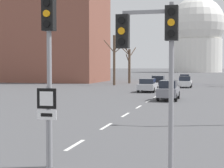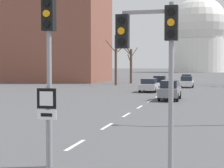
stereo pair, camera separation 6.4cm
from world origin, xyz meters
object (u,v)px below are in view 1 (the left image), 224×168
traffic_signal_centre_tall (49,47)px  route_sign_post (47,113)px  sedan_mid_centre (185,82)px  traffic_signal_near_right (154,45)px  sedan_far_right (158,81)px  sedan_near_left (169,90)px  sedan_near_right (185,79)px  sedan_far_left (148,85)px

traffic_signal_centre_tall → route_sign_post: traffic_signal_centre_tall is taller
sedan_mid_centre → traffic_signal_near_right: bearing=-87.9°
sedan_far_right → traffic_signal_near_right: bearing=-82.9°
sedan_near_left → sedan_near_right: sedan_near_left is taller
sedan_near_right → sedan_mid_centre: (0.62, -10.28, -0.01)m
sedan_far_right → traffic_signal_centre_tall: bearing=-87.0°
sedan_mid_centre → sedan_far_left: 10.65m
traffic_signal_near_right → sedan_mid_centre: 42.02m
sedan_mid_centre → sedan_far_right: bearing=166.7°
route_sign_post → sedan_far_right: (-2.24, 43.21, -0.82)m
route_sign_post → sedan_far_right: bearing=93.0°
sedan_near_left → route_sign_post: bearing=-93.2°
route_sign_post → sedan_mid_centre: size_ratio=0.62×
sedan_near_left → sedan_far_left: sedan_near_left is taller
traffic_signal_near_right → sedan_mid_centre: traffic_signal_near_right is taller
sedan_mid_centre → sedan_near_right: bearing=93.4°
traffic_signal_centre_tall → sedan_near_right: bearing=89.0°
traffic_signal_centre_tall → traffic_signal_near_right: bearing=6.5°
sedan_far_left → sedan_far_right: sedan_far_right is taller
sedan_near_left → sedan_far_right: sedan_near_left is taller
sedan_near_left → sedan_near_right: 29.88m
sedan_near_left → sedan_far_right: size_ratio=1.20×
traffic_signal_near_right → traffic_signal_centre_tall: bearing=-173.5°
sedan_near_left → sedan_far_right: 20.80m
sedan_far_right → sedan_far_left: bearing=-89.0°
sedan_far_right → sedan_near_left: bearing=-80.3°
route_sign_post → sedan_near_left: size_ratio=0.52×
sedan_near_left → sedan_far_right: bearing=99.7°
route_sign_post → sedan_near_right: size_ratio=0.62×
traffic_signal_centre_tall → sedan_near_left: bearing=86.9°
traffic_signal_centre_tall → sedan_mid_centre: 42.36m
route_sign_post → sedan_near_left: route_sign_post is taller
traffic_signal_near_right → sedan_near_right: 52.29m
route_sign_post → sedan_near_left: 22.75m
sedan_near_left → sedan_near_right: (-0.31, 29.88, -0.08)m
sedan_far_right → sedan_mid_centre: bearing=-13.3°
sedan_near_right → sedan_far_left: sedan_near_right is taller
traffic_signal_near_right → sedan_near_right: traffic_signal_near_right is taller
traffic_signal_near_right → sedan_mid_centre: size_ratio=1.24×
traffic_signal_centre_tall → sedan_near_right: 52.60m
traffic_signal_centre_tall → sedan_far_left: (-2.11, 32.23, -2.76)m
traffic_signal_centre_tall → traffic_signal_near_right: (3.03, 0.35, 0.06)m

